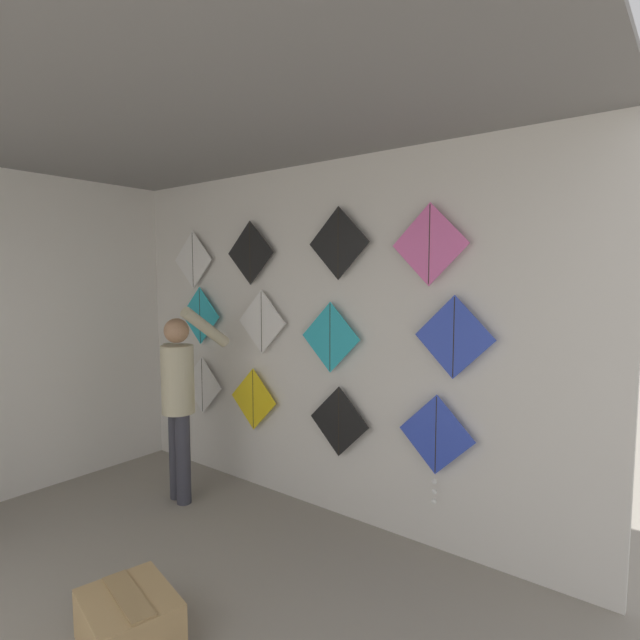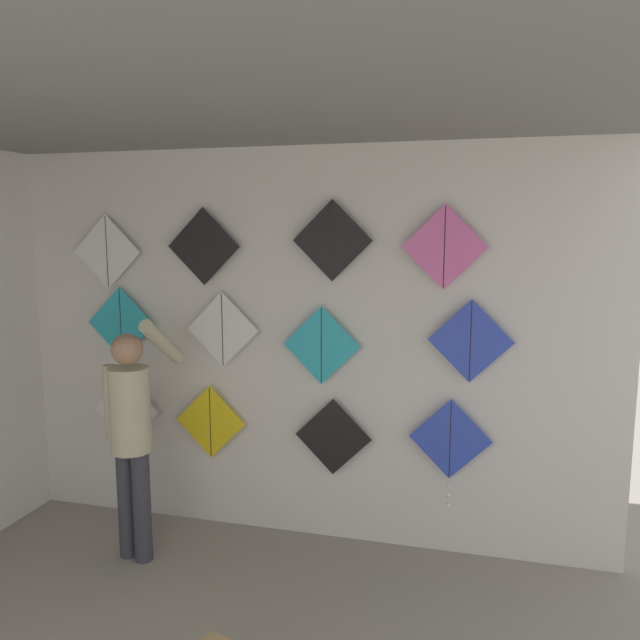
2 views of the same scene
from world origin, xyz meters
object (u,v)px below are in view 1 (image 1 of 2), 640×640
(kite_9, at_px, (250,253))
(kite_10, at_px, (338,243))
(kite_5, at_px, (262,322))
(kite_11, at_px, (429,245))
(kite_0, at_px, (202,385))
(kite_4, at_px, (200,316))
(cardboard_box, at_px, (129,621))
(kite_6, at_px, (330,337))
(kite_2, at_px, (339,421))
(kite_7, at_px, (454,337))
(shopkeeper, at_px, (179,392))
(kite_3, at_px, (436,440))
(kite_8, at_px, (193,260))
(kite_1, at_px, (253,399))

(kite_9, distance_m, kite_10, 0.95)
(kite_5, xyz_separation_m, kite_11, (1.56, 0.00, 0.61))
(kite_0, height_order, kite_4, kite_4)
(kite_11, bearing_deg, cardboard_box, -114.31)
(kite_6, bearing_deg, kite_2, 0.00)
(kite_5, height_order, kite_7, kite_5)
(cardboard_box, height_order, kite_11, kite_11)
(cardboard_box, xyz_separation_m, kite_7, (0.99, 1.77, 1.38))
(cardboard_box, xyz_separation_m, kite_2, (0.07, 1.77, 0.65))
(shopkeeper, bearing_deg, kite_2, 35.95)
(shopkeeper, xyz_separation_m, kite_11, (1.99, 0.56, 1.18))
(kite_6, bearing_deg, kite_11, 0.00)
(shopkeeper, distance_m, kite_0, 0.69)
(kite_3, relative_size, kite_5, 1.38)
(kite_5, distance_m, kite_8, 1.07)
(shopkeeper, distance_m, kite_10, 1.83)
(kite_4, xyz_separation_m, kite_5, (0.83, 0.00, -0.01))
(shopkeeper, height_order, kite_4, kite_4)
(kite_1, distance_m, kite_6, 1.06)
(kite_3, height_order, kite_6, kite_6)
(kite_5, bearing_deg, kite_1, 180.00)
(kite_0, bearing_deg, kite_4, 180.00)
(cardboard_box, height_order, kite_5, kite_5)
(kite_0, bearing_deg, kite_3, -0.02)
(kite_2, xyz_separation_m, kite_4, (-1.65, 0.00, 0.75))
(kite_9, bearing_deg, kite_6, 0.00)
(kite_3, relative_size, kite_11, 1.38)
(cardboard_box, distance_m, kite_0, 2.48)
(kite_2, bearing_deg, kite_9, 180.00)
(kite_3, xyz_separation_m, kite_10, (-0.82, 0.00, 1.36))
(kite_5, bearing_deg, kite_11, 0.00)
(cardboard_box, bearing_deg, shopkeeper, 134.25)
(kite_2, relative_size, kite_4, 1.00)
(kite_9, bearing_deg, kite_1, 0.00)
(kite_1, relative_size, kite_7, 1.00)
(kite_4, distance_m, kite_10, 1.76)
(kite_6, xyz_separation_m, kite_8, (-1.66, 0.00, 0.63))
(cardboard_box, distance_m, kite_4, 2.76)
(cardboard_box, bearing_deg, kite_5, 113.15)
(kite_2, xyz_separation_m, kite_11, (0.74, 0.00, 1.34))
(kite_0, xyz_separation_m, kite_11, (2.38, 0.00, 1.27))
(kite_3, xyz_separation_m, kite_11, (-0.08, 0.00, 1.32))
(kite_1, bearing_deg, kite_3, -0.03)
(cardboard_box, height_order, kite_1, kite_1)
(kite_7, relative_size, kite_8, 1.00)
(kite_4, bearing_deg, kite_2, 0.00)
(kite_5, xyz_separation_m, kite_8, (-0.92, 0.00, 0.55))
(cardboard_box, height_order, kite_0, kite_0)
(kite_1, xyz_separation_m, kite_6, (0.85, 0.00, 0.62))
(cardboard_box, xyz_separation_m, kite_1, (-0.87, 1.77, 0.68))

